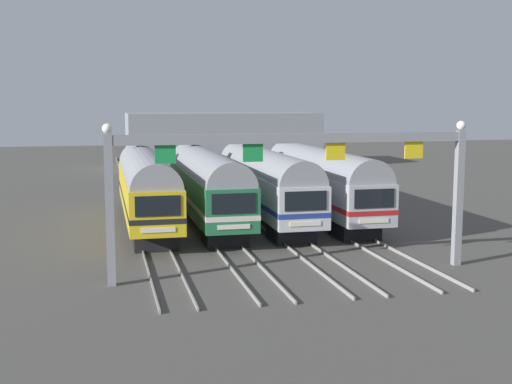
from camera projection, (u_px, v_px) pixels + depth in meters
ground_plane at (236, 223)px, 43.86m from camera, size 160.00×160.00×0.00m
track_bed at (199, 189)px, 60.26m from camera, size 13.06×70.00×0.15m
commuter_train_yellow at (146, 184)px, 42.21m from camera, size 2.88×18.06×5.05m
commuter_train_green at (207, 183)px, 43.07m from camera, size 2.88×18.06×5.05m
commuter_train_silver at (265, 181)px, 43.92m from camera, size 2.88×18.06×5.05m
commuter_train_stainless at (321, 180)px, 44.78m from camera, size 2.88×18.06×4.77m
catenary_gantry at (295, 164)px, 30.14m from camera, size 16.80×0.44×6.97m
maintenance_building at (222, 140)px, 81.10m from camera, size 22.50×10.00×6.46m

